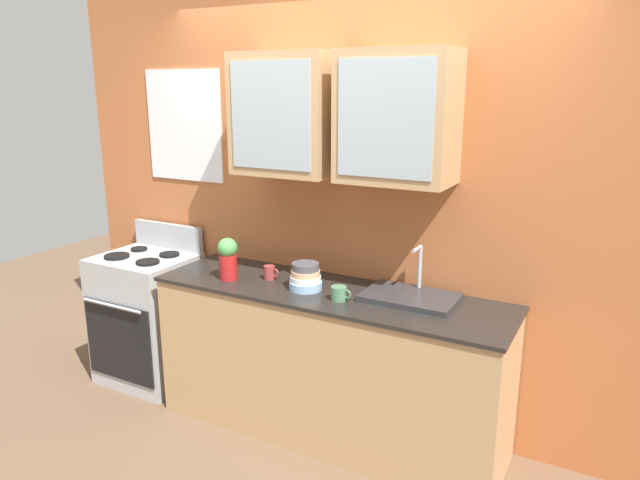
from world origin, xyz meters
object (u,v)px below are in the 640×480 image
(vase, at_px, (228,258))
(cup_near_sink, at_px, (339,293))
(stove_range, at_px, (148,317))
(bowl_stack, at_px, (306,277))
(cup_near_bowls, at_px, (270,273))
(sink_faucet, at_px, (411,296))

(vase, xyz_separation_m, cup_near_sink, (0.75, -0.00, -0.10))
(stove_range, distance_m, bowl_stack, 1.40)
(stove_range, height_order, vase, vase)
(bowl_stack, distance_m, vase, 0.51)
(stove_range, distance_m, cup_near_bowls, 1.13)
(vase, bearing_deg, cup_near_bowls, 27.63)
(sink_faucet, xyz_separation_m, cup_near_sink, (-0.34, -0.20, 0.02))
(bowl_stack, bearing_deg, vase, -172.32)
(cup_near_bowls, bearing_deg, sink_faucet, 5.38)
(stove_range, height_order, sink_faucet, sink_faucet)
(stove_range, height_order, bowl_stack, stove_range)
(bowl_stack, xyz_separation_m, cup_near_sink, (0.25, -0.07, -0.03))
(vase, distance_m, cup_near_sink, 0.75)
(stove_range, bearing_deg, bowl_stack, -1.69)
(bowl_stack, bearing_deg, sink_faucet, 12.45)
(sink_faucet, distance_m, cup_near_sink, 0.39)
(cup_near_sink, bearing_deg, sink_faucet, 30.37)
(sink_faucet, distance_m, bowl_stack, 0.60)
(sink_faucet, relative_size, cup_near_sink, 4.29)
(bowl_stack, xyz_separation_m, vase, (-0.50, -0.07, 0.06))
(stove_range, relative_size, bowl_stack, 5.68)
(sink_faucet, xyz_separation_m, vase, (-1.08, -0.20, 0.11))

